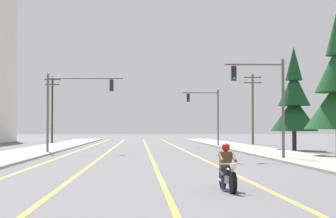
% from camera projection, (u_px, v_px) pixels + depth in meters
% --- Properties ---
extents(lane_stripe_center, '(0.16, 100.00, 0.01)m').
position_uv_depth(lane_stripe_center, '(148.00, 149.00, 53.05)').
color(lane_stripe_center, yellow).
rests_on(lane_stripe_center, ground).
extents(lane_stripe_left, '(0.16, 100.00, 0.01)m').
position_uv_depth(lane_stripe_left, '(111.00, 150.00, 52.88)').
color(lane_stripe_left, yellow).
rests_on(lane_stripe_left, ground).
extents(lane_stripe_right, '(0.16, 100.00, 0.01)m').
position_uv_depth(lane_stripe_right, '(182.00, 149.00, 53.21)').
color(lane_stripe_right, yellow).
rests_on(lane_stripe_right, ground).
extents(lane_stripe_far_left, '(0.16, 100.00, 0.01)m').
position_uv_depth(lane_stripe_far_left, '(81.00, 150.00, 52.74)').
color(lane_stripe_far_left, yellow).
rests_on(lane_stripe_far_left, ground).
extents(sidewalk_kerb_right, '(4.40, 110.00, 0.14)m').
position_uv_depth(sidewalk_kerb_right, '(260.00, 151.00, 48.53)').
color(sidewalk_kerb_right, '#9E998E').
rests_on(sidewalk_kerb_right, ground).
extents(sidewalk_kerb_left, '(4.40, 110.00, 0.14)m').
position_uv_depth(sidewalk_kerb_left, '(34.00, 151.00, 47.58)').
color(sidewalk_kerb_left, '#9E998E').
rests_on(sidewalk_kerb_left, ground).
extents(motorcycle_with_rider, '(0.70, 2.19, 1.46)m').
position_uv_depth(motorcycle_with_rider, '(227.00, 172.00, 17.70)').
color(motorcycle_with_rider, black).
rests_on(motorcycle_with_rider, ground).
extents(traffic_signal_near_right, '(3.67, 0.37, 6.20)m').
position_uv_depth(traffic_signal_near_right, '(267.00, 94.00, 35.31)').
color(traffic_signal_near_right, '#56565B').
rests_on(traffic_signal_near_right, ground).
extents(traffic_signal_near_left, '(5.90, 0.37, 6.20)m').
position_uv_depth(traffic_signal_near_left, '(70.00, 100.00, 44.85)').
color(traffic_signal_near_left, '#56565B').
rests_on(traffic_signal_near_left, ground).
extents(traffic_signal_mid_right, '(3.96, 0.45, 6.20)m').
position_uv_depth(traffic_signal_mid_right, '(208.00, 109.00, 63.02)').
color(traffic_signal_mid_right, '#56565B').
rests_on(traffic_signal_mid_right, ground).
extents(utility_pole_right_far, '(2.20, 0.26, 8.60)m').
position_uv_depth(utility_pole_right_far, '(253.00, 106.00, 70.53)').
color(utility_pole_right_far, brown).
rests_on(utility_pole_right_far, ground).
extents(utility_pole_left_far, '(2.10, 0.26, 8.82)m').
position_uv_depth(utility_pole_left_far, '(52.00, 107.00, 76.17)').
color(utility_pole_left_far, '#4C3828').
rests_on(utility_pole_left_far, ground).
extents(conifer_tree_right_verge_far, '(4.16, 4.16, 9.15)m').
position_uv_depth(conifer_tree_right_verge_far, '(294.00, 103.00, 50.55)').
color(conifer_tree_right_verge_far, '#423023').
rests_on(conifer_tree_right_verge_far, ground).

